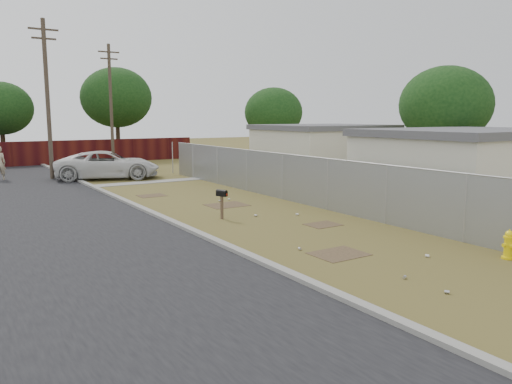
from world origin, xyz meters
TOP-DOWN VIEW (x-y plane):
  - ground at (0.00, 0.00)m, footprint 120.00×120.00m
  - street at (-6.76, 8.05)m, footprint 15.10×60.00m
  - chainlink_fence at (3.12, 1.03)m, footprint 0.10×27.06m
  - utility_poles at (-3.67, 20.67)m, footprint 12.60×8.24m
  - houses at (9.70, 3.13)m, footprint 9.30×17.24m
  - horizon_trees at (0.84, 23.56)m, footprint 33.32×31.94m
  - fire_hydrant at (2.56, -7.67)m, footprint 0.39×0.39m
  - mailbox at (-1.20, 0.68)m, footprint 0.30×0.45m
  - pickup_truck at (-1.23, 14.34)m, footprint 6.39×4.44m
  - scattered_litter at (0.08, -2.28)m, footprint 2.98×12.62m

SIDE VIEW (x-z plane):
  - ground at x=0.00m, z-range 0.00..0.00m
  - street at x=-6.76m, z-range -0.04..0.08m
  - scattered_litter at x=0.08m, z-range 0.01..0.08m
  - fire_hydrant at x=2.56m, z-range -0.03..0.75m
  - chainlink_fence at x=3.12m, z-range -0.21..1.81m
  - pickup_truck at x=-1.23m, z-range 0.00..1.62m
  - mailbox at x=-1.20m, z-range 0.31..1.36m
  - houses at x=9.70m, z-range 0.01..3.11m
  - horizon_trees at x=0.84m, z-range 0.74..8.52m
  - utility_poles at x=-3.67m, z-range 0.19..9.19m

